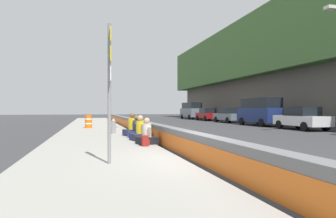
{
  "coord_description": "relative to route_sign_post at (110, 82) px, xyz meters",
  "views": [
    {
      "loc": [
        -7.53,
        2.98,
        1.54
      ],
      "look_at": [
        8.3,
        -1.33,
        1.55
      ],
      "focal_mm": 30.76,
      "sensor_mm": 36.0,
      "label": 1
    }
  ],
  "objects": [
    {
      "name": "parked_car_midline",
      "position": [
        22.26,
        -14.77,
        -1.37
      ],
      "size": [
        4.52,
        1.98,
        1.71
      ],
      "color": "slate",
      "rests_on": "ground_plane"
    },
    {
      "name": "jersey_barrier",
      "position": [
        0.01,
        -2.49,
        -1.81
      ],
      "size": [
        76.0,
        0.45,
        0.85
      ],
      "color": "slate",
      "rests_on": "ground_plane"
    },
    {
      "name": "seated_person_far",
      "position": [
        7.67,
        -1.67,
        -1.72
      ],
      "size": [
        0.89,
        0.99,
        1.21
      ],
      "color": "#23284C",
      "rests_on": "sidewalk_strip"
    },
    {
      "name": "fire_hydrant",
      "position": [
        9.34,
        -0.83,
        -1.65
      ],
      "size": [
        0.26,
        0.46,
        0.88
      ],
      "color": "gray",
      "rests_on": "sidewalk_strip"
    },
    {
      "name": "seated_person_rear",
      "position": [
        6.71,
        -1.75,
        -1.75
      ],
      "size": [
        0.84,
        0.93,
        1.09
      ],
      "color": "#23284C",
      "rests_on": "sidewalk_strip"
    },
    {
      "name": "sidewalk_strip",
      "position": [
        0.01,
        0.16,
        -2.16
      ],
      "size": [
        80.0,
        4.4,
        0.14
      ],
      "primitive_type": "cube",
      "color": "gray",
      "rests_on": "ground_plane"
    },
    {
      "name": "construction_barrel",
      "position": [
        14.68,
        0.59,
        -1.61
      ],
      "size": [
        0.54,
        0.54,
        0.95
      ],
      "color": "orange",
      "rests_on": "sidewalk_strip"
    },
    {
      "name": "seated_person_foreground",
      "position": [
        3.82,
        -1.72,
        -1.76
      ],
      "size": [
        0.79,
        0.87,
        1.06
      ],
      "color": "black",
      "rests_on": "sidewalk_strip"
    },
    {
      "name": "parked_car_farther",
      "position": [
        34.42,
        -14.67,
        -0.88
      ],
      "size": [
        5.15,
        2.2,
        2.56
      ],
      "color": "slate",
      "rests_on": "ground_plane"
    },
    {
      "name": "ground_plane",
      "position": [
        0.01,
        -2.49,
        -2.23
      ],
      "size": [
        160.0,
        160.0,
        0.0
      ],
      "primitive_type": "plane",
      "color": "#353538",
      "rests_on": "ground"
    },
    {
      "name": "parked_car_far",
      "position": [
        28.3,
        -14.73,
        -1.37
      ],
      "size": [
        4.54,
        2.03,
        1.71
      ],
      "color": "maroon",
      "rests_on": "ground_plane"
    },
    {
      "name": "seated_person_middle",
      "position": [
        5.26,
        -1.7,
        -1.74
      ],
      "size": [
        0.86,
        0.95,
        1.12
      ],
      "color": "#23284C",
      "rests_on": "sidewalk_strip"
    },
    {
      "name": "route_sign_post",
      "position": [
        0.0,
        0.0,
        0.0
      ],
      "size": [
        0.44,
        0.09,
        3.6
      ],
      "color": "gray",
      "rests_on": "sidewalk_strip"
    },
    {
      "name": "parked_car_third",
      "position": [
        10.52,
        -14.72,
        -1.37
      ],
      "size": [
        4.56,
        2.07,
        1.71
      ],
      "color": "silver",
      "rests_on": "ground_plane"
    },
    {
      "name": "parked_car_fourth",
      "position": [
        15.98,
        -14.78,
        -0.88
      ],
      "size": [
        5.13,
        2.15,
        2.56
      ],
      "color": "navy",
      "rests_on": "ground_plane"
    },
    {
      "name": "backpack",
      "position": [
        3.21,
        -1.54,
        -1.9
      ],
      "size": [
        0.32,
        0.28,
        0.4
      ],
      "color": "maroon",
      "rests_on": "sidewalk_strip"
    }
  ]
}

